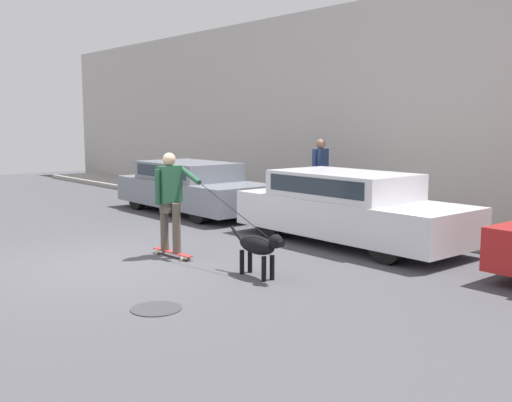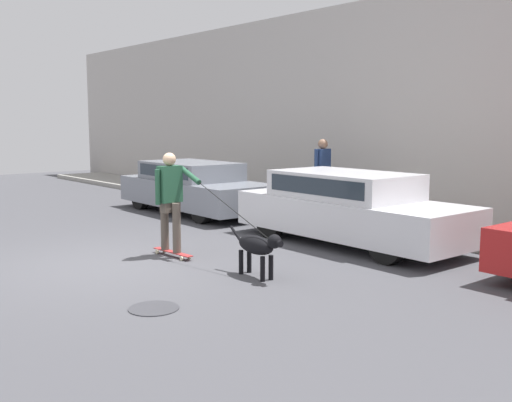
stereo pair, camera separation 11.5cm
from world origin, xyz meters
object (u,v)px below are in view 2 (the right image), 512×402
Objects in this scene: parked_car_0 at (194,187)px; pedestrian_with_bag at (322,172)px; dog at (258,246)px; skateboarder at (171,197)px; parked_car_1 at (349,208)px.

pedestrian_with_bag reaches higher than parked_car_0.
parked_car_0 is 6.48m from dog.
pedestrian_with_bag is at bearing 127.92° from dog.
parked_car_0 is at bearing 138.03° from skateboarder.
skateboarder is (-1.23, -3.07, 0.34)m from parked_car_1.
skateboarder is at bearing -37.52° from parked_car_0.
parked_car_1 is 2.70× the size of pedestrian_with_bag.
pedestrian_with_bag is (-3.15, 4.63, 0.64)m from dog.
parked_car_1 is at bearing 138.22° from pedestrian_with_bag.
dog is at bearing 119.06° from pedestrian_with_bag.
parked_car_0 is at bearing -178.93° from parked_car_1.
pedestrian_with_bag reaches higher than skateboarder.
parked_car_1 is 3.32m from skateboarder.
skateboarder reaches higher than parked_car_1.
pedestrian_with_bag reaches higher than parked_car_1.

